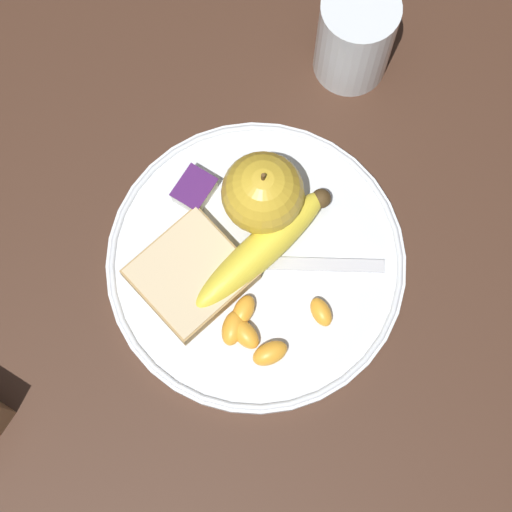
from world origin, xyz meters
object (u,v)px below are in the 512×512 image
bread_slice (191,275)px  plate (256,263)px  jam_packet (195,191)px  apple (263,193)px  banana (264,250)px  juice_glass (355,39)px  fork (262,263)px

bread_slice → plate: bearing=136.3°
plate → jam_packet: size_ratio=7.48×
bread_slice → jam_packet: same height
apple → jam_packet: apple is taller
plate → banana: banana is taller
banana → bread_slice: 0.07m
plate → banana: (-0.01, 0.00, 0.02)m
juice_glass → banana: 0.22m
jam_packet → juice_glass: bearing=165.2°
bread_slice → fork: 0.07m
apple → jam_packet: 0.07m
apple → fork: apple is taller
fork → jam_packet: bearing=-45.5°
apple → fork: (0.05, 0.03, -0.04)m
plate → juice_glass: juice_glass is taller
plate → fork: bearing=101.6°
fork → jam_packet: jam_packet is taller
banana → fork: banana is taller
apple → banana: (0.04, 0.03, -0.02)m
plate → juice_glass: size_ratio=2.65×
jam_packet → apple: bearing=111.2°
banana → apple: bearing=-146.3°
plate → apple: 0.07m
apple → bread_slice: bearing=-11.6°
bread_slice → jam_packet: size_ratio=3.03×
apple → banana: 0.05m
banana → bread_slice: bearing=-40.3°
juice_glass → jam_packet: juice_glass is taller
juice_glass → fork: (0.23, 0.04, -0.04)m
juice_glass → jam_packet: 0.21m
juice_glass → apple: 0.18m
plate → banana: 0.02m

